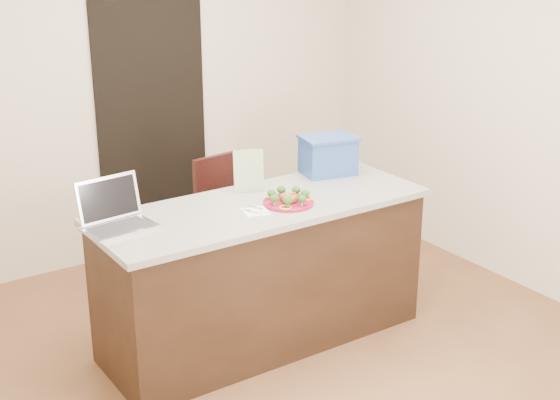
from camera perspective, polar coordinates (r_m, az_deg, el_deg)
ground at (r=4.89m, az=0.34°, el=-11.28°), size 4.00×4.00×0.00m
room_shell at (r=4.29m, az=0.39°, el=7.63°), size 4.00×4.00×4.00m
doorway at (r=6.16m, az=-9.30°, el=5.20°), size 0.90×0.02×2.00m
island at (r=4.86m, az=-1.31°, el=-5.33°), size 2.06×0.76×0.92m
plate at (r=4.66m, az=0.61°, el=-0.17°), size 0.30×0.30×0.02m
meatballs at (r=4.65m, az=0.67°, el=0.17°), size 0.12×0.12×0.05m
broccoli at (r=4.65m, az=0.61°, el=0.38°), size 0.25×0.26×0.05m
pepper_rings at (r=4.66m, az=0.61°, el=-0.05°), size 0.27×0.27×0.01m
napkin at (r=4.54m, az=-1.80°, el=-0.85°), size 0.17×0.17×0.01m
fork at (r=4.53m, az=-2.05°, el=-0.81°), size 0.06×0.13×0.00m
knife at (r=4.54m, az=-1.38°, el=-0.75°), size 0.05×0.17×0.01m
yogurt_bottle at (r=4.65m, az=1.00°, el=0.03°), size 0.04×0.04×0.08m
laptop at (r=4.41m, az=-12.04°, el=-0.98°), size 0.40×0.33×0.26m
leaflet at (r=4.85m, az=-2.31°, el=2.14°), size 0.19×0.11×0.27m
blue_box at (r=5.21m, az=3.54°, el=3.31°), size 0.40×0.32×0.26m
chair at (r=5.63m, az=-3.97°, el=-0.93°), size 0.47×0.47×0.95m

